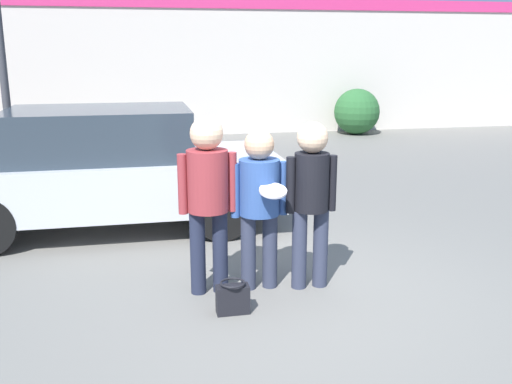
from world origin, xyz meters
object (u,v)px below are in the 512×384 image
at_px(parked_car_near, 107,169).
at_px(handbag, 233,298).
at_px(person_right, 311,191).
at_px(shrub, 357,112).
at_px(person_left, 208,189).
at_px(person_middle_with_frisbee, 259,195).

xyz_separation_m(parked_car_near, handbag, (1.20, -2.92, -0.66)).
xyz_separation_m(person_right, shrub, (4.44, 10.03, -0.35)).
distance_m(person_left, handbag, 1.05).
relative_size(parked_car_near, handbag, 14.70).
height_order(person_left, person_middle_with_frisbee, person_left).
bearing_deg(person_left, handbag, -74.07).
height_order(parked_car_near, shrub, parked_car_near).
relative_size(person_left, handbag, 5.73).
xyz_separation_m(person_middle_with_frisbee, shrub, (4.94, 9.95, -0.32)).
xyz_separation_m(person_middle_with_frisbee, person_right, (0.50, -0.08, 0.03)).
height_order(person_middle_with_frisbee, person_right, person_right).
bearing_deg(handbag, person_right, 27.09).
height_order(person_left, parked_car_near, person_left).
distance_m(parked_car_near, handbag, 3.23).
xyz_separation_m(person_left, shrub, (5.45, 9.96, -0.41)).
relative_size(person_middle_with_frisbee, parked_car_near, 0.36).
bearing_deg(person_right, parked_car_near, 129.69).
bearing_deg(parked_car_near, shrub, 49.27).
bearing_deg(person_right, shrub, 66.12).
xyz_separation_m(person_left, parked_car_near, (-1.05, 2.41, -0.25)).
bearing_deg(person_right, person_middle_with_frisbee, 171.19).
xyz_separation_m(person_middle_with_frisbee, parked_car_near, (-1.56, 2.40, -0.16)).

